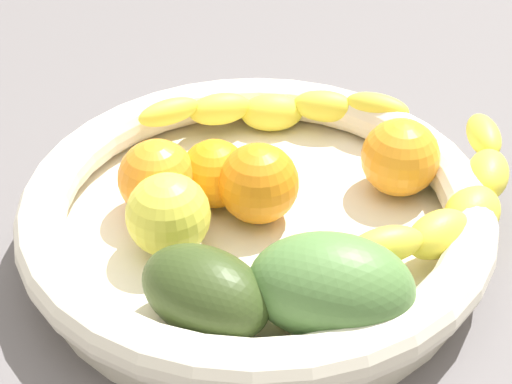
# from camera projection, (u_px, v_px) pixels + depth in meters

# --- Properties ---
(kitchen_counter) EXTENTS (1.20, 1.20, 0.03)m
(kitchen_counter) POSITION_uv_depth(u_px,v_px,m) (256.00, 257.00, 0.63)
(kitchen_counter) COLOR #605B5C
(kitchen_counter) RESTS_ON ground
(fruit_bowl) EXTENTS (0.37, 0.37, 0.06)m
(fruit_bowl) POSITION_uv_depth(u_px,v_px,m) (256.00, 213.00, 0.60)
(fruit_bowl) COLOR beige
(fruit_bowl) RESTS_ON kitchen_counter
(banana_draped_left) EXTENTS (0.21, 0.12, 0.05)m
(banana_draped_left) POSITION_uv_depth(u_px,v_px,m) (460.00, 201.00, 0.59)
(banana_draped_left) COLOR yellow
(banana_draped_left) RESTS_ON fruit_bowl
(banana_draped_right) EXTENTS (0.10, 0.24, 0.05)m
(banana_draped_right) POSITION_uv_depth(u_px,v_px,m) (273.00, 109.00, 0.70)
(banana_draped_right) COLOR yellow
(banana_draped_right) RESTS_ON fruit_bowl
(orange_front) EXTENTS (0.06, 0.06, 0.06)m
(orange_front) POSITION_uv_depth(u_px,v_px,m) (156.00, 181.00, 0.60)
(orange_front) COLOR orange
(orange_front) RESTS_ON fruit_bowl
(orange_mid_left) EXTENTS (0.06, 0.06, 0.06)m
(orange_mid_left) POSITION_uv_depth(u_px,v_px,m) (215.00, 174.00, 0.61)
(orange_mid_left) COLOR orange
(orange_mid_left) RESTS_ON fruit_bowl
(orange_mid_right) EXTENTS (0.06, 0.06, 0.06)m
(orange_mid_right) POSITION_uv_depth(u_px,v_px,m) (400.00, 157.00, 0.62)
(orange_mid_right) COLOR orange
(orange_mid_right) RESTS_ON fruit_bowl
(orange_rear) EXTENTS (0.06, 0.06, 0.06)m
(orange_rear) POSITION_uv_depth(u_px,v_px,m) (262.00, 184.00, 0.60)
(orange_rear) COLOR orange
(orange_rear) RESTS_ON fruit_bowl
(mango_green) EXTENTS (0.08, 0.11, 0.07)m
(mango_green) POSITION_uv_depth(u_px,v_px,m) (331.00, 287.00, 0.50)
(mango_green) COLOR #527D3D
(mango_green) RESTS_ON fruit_bowl
(avocado_dark) EXTENTS (0.09, 0.11, 0.06)m
(avocado_dark) POSITION_uv_depth(u_px,v_px,m) (205.00, 292.00, 0.50)
(avocado_dark) COLOR #35461E
(avocado_dark) RESTS_ON fruit_bowl
(apple_yellow) EXTENTS (0.06, 0.06, 0.06)m
(apple_yellow) POSITION_uv_depth(u_px,v_px,m) (168.00, 215.00, 0.57)
(apple_yellow) COLOR #D5CF41
(apple_yellow) RESTS_ON fruit_bowl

